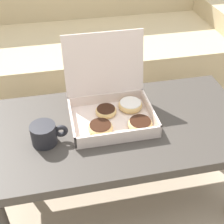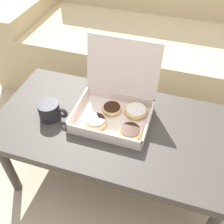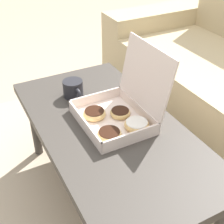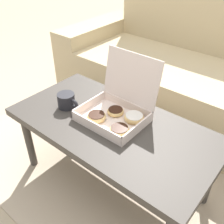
% 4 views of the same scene
% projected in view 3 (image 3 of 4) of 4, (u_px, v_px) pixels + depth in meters
% --- Properties ---
extents(ground_plane, '(12.00, 12.00, 0.00)m').
position_uv_depth(ground_plane, '(132.00, 188.00, 1.58)').
color(ground_plane, tan).
extents(area_rug, '(2.21, 1.90, 0.01)m').
position_uv_depth(area_rug, '(179.00, 168.00, 1.69)').
color(area_rug, tan).
rests_on(area_rug, ground_plane).
extents(coffee_table, '(1.07, 0.55, 0.44)m').
position_uv_depth(coffee_table, '(110.00, 135.00, 1.31)').
color(coffee_table, '#3D3833').
rests_on(coffee_table, ground_plane).
extents(pastry_box, '(0.33, 0.31, 0.31)m').
position_uv_depth(pastry_box, '(120.00, 111.00, 1.28)').
color(pastry_box, silver).
rests_on(pastry_box, coffee_table).
extents(coffee_mug, '(0.14, 0.09, 0.08)m').
position_uv_depth(coffee_mug, '(73.00, 89.00, 1.45)').
color(coffee_mug, '#232328').
rests_on(coffee_mug, coffee_table).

